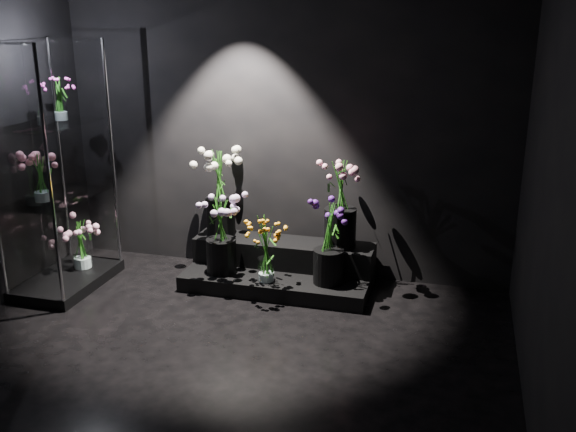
% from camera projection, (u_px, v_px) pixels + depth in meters
% --- Properties ---
extents(floor, '(4.00, 4.00, 0.00)m').
position_uv_depth(floor, '(199.00, 382.00, 4.13)').
color(floor, black).
rests_on(floor, ground).
extents(wall_back, '(4.00, 0.00, 4.00)m').
position_uv_depth(wall_back, '(283.00, 118.00, 5.54)').
color(wall_back, black).
rests_on(wall_back, floor).
extents(wall_right, '(0.00, 4.00, 4.00)m').
position_uv_depth(wall_right, '(559.00, 195.00, 3.19)').
color(wall_right, black).
rests_on(wall_right, floor).
extents(display_riser, '(1.60, 0.71, 0.35)m').
position_uv_depth(display_riser, '(281.00, 267.00, 5.61)').
color(display_riser, black).
rests_on(display_riser, floor).
extents(display_case, '(0.56, 0.94, 2.07)m').
position_uv_depth(display_case, '(56.00, 170.00, 5.27)').
color(display_case, black).
rests_on(display_case, floor).
extents(bouquet_orange_bells, '(0.31, 0.31, 0.56)m').
position_uv_depth(bouquet_orange_bells, '(266.00, 249.00, 5.26)').
color(bouquet_orange_bells, white).
rests_on(bouquet_orange_bells, display_riser).
extents(bouquet_lilac, '(0.46, 0.46, 0.71)m').
position_uv_depth(bouquet_lilac, '(221.00, 228.00, 5.42)').
color(bouquet_lilac, black).
rests_on(bouquet_lilac, display_riser).
extents(bouquet_purple, '(0.35, 0.35, 0.68)m').
position_uv_depth(bouquet_purple, '(329.00, 242.00, 5.21)').
color(bouquet_purple, black).
rests_on(bouquet_purple, display_riser).
extents(bouquet_cream_roses, '(0.54, 0.54, 0.78)m').
position_uv_depth(bouquet_cream_roses, '(220.00, 185.00, 5.67)').
color(bouquet_cream_roses, black).
rests_on(bouquet_cream_roses, display_riser).
extents(bouquet_pink_roses, '(0.47, 0.47, 0.74)m').
position_uv_depth(bouquet_pink_roses, '(341.00, 200.00, 5.38)').
color(bouquet_pink_roses, black).
rests_on(bouquet_pink_roses, display_riser).
extents(bouquet_case_pink, '(0.37, 0.37, 0.39)m').
position_uv_depth(bouquet_case_pink, '(41.00, 176.00, 5.15)').
color(bouquet_case_pink, white).
rests_on(bouquet_case_pink, display_case).
extents(bouquet_case_magenta, '(0.30, 0.30, 0.34)m').
position_uv_depth(bouquet_case_magenta, '(59.00, 98.00, 5.25)').
color(bouquet_case_magenta, white).
rests_on(bouquet_case_magenta, display_case).
extents(bouquet_case_base_pink, '(0.42, 0.42, 0.43)m').
position_uv_depth(bouquet_case_base_pink, '(81.00, 243.00, 5.66)').
color(bouquet_case_base_pink, white).
rests_on(bouquet_case_base_pink, display_case).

